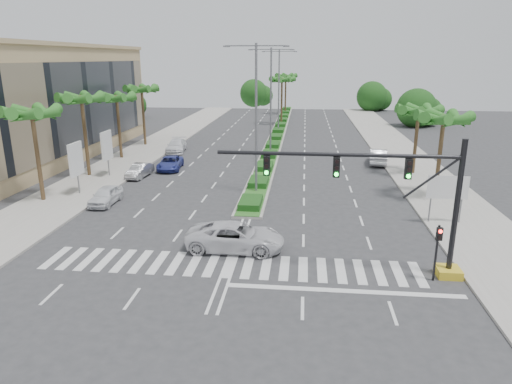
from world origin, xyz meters
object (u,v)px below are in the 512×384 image
at_px(car_parked_b, 140,171).
at_px(car_right, 378,156).
at_px(car_parked_c, 170,163).
at_px(car_parked_d, 176,146).
at_px(car_parked_a, 106,196).
at_px(car_crossing, 235,237).

distance_m(car_parked_b, car_right, 24.73).
xyz_separation_m(car_parked_c, car_parked_d, (-1.83, 8.94, 0.09)).
distance_m(car_parked_a, car_crossing, 13.60).
bearing_deg(car_parked_c, car_right, 6.53).
xyz_separation_m(car_parked_d, car_right, (23.18, -4.16, 0.08)).
bearing_deg(car_parked_d, car_parked_b, -97.71).
relative_size(car_parked_c, car_right, 0.95).
distance_m(car_parked_c, car_right, 21.88).
relative_size(car_parked_a, car_parked_c, 0.85).
bearing_deg(car_parked_b, car_parked_c, 64.23).
xyz_separation_m(car_parked_c, car_crossing, (9.55, -19.25, 0.15)).
relative_size(car_crossing, car_right, 1.17).
distance_m(car_parked_a, car_parked_d, 20.58).
relative_size(car_parked_c, car_crossing, 0.81).
bearing_deg(car_parked_d, car_parked_a, -96.56).
distance_m(car_parked_c, car_parked_d, 9.13).
bearing_deg(car_parked_b, car_parked_a, -82.73).
bearing_deg(car_crossing, car_right, -25.49).
height_order(car_parked_b, car_crossing, car_crossing).
distance_m(car_parked_a, car_parked_b, 8.31).
bearing_deg(car_right, car_parked_b, 26.23).
bearing_deg(car_parked_c, car_crossing, -69.70).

